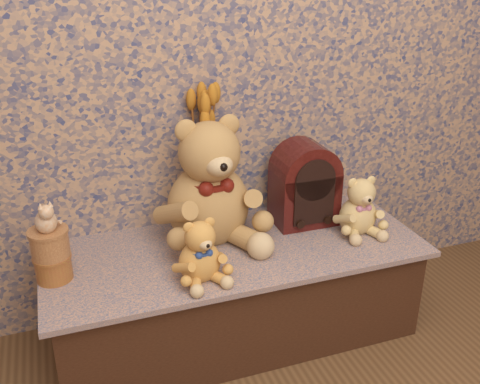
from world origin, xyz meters
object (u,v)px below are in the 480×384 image
object	(u,v)px
teddy_large	(208,175)
ceramic_vase	(204,200)
cat_figurine	(45,215)
teddy_medium	(199,247)
teddy_small	(359,202)
cathedral_radio	(305,183)
biscuit_tin_lower	(54,268)

from	to	relation	value
teddy_large	ceramic_vase	world-z (taller)	teddy_large
ceramic_vase	cat_figurine	xyz separation A→B (m)	(-0.57, -0.21, 0.13)
teddy_large	teddy_medium	distance (m)	0.31
teddy_medium	ceramic_vase	world-z (taller)	teddy_medium
teddy_medium	teddy_small	distance (m)	0.67
teddy_large	teddy_medium	xyz separation A→B (m)	(-0.11, -0.26, -0.14)
ceramic_vase	cathedral_radio	bearing A→B (deg)	-14.73
teddy_large	teddy_small	size ratio (longest dim) A/B	2.09
cathedral_radio	cat_figurine	world-z (taller)	cathedral_radio
cathedral_radio	ceramic_vase	xyz separation A→B (m)	(-0.38, 0.10, -0.06)
teddy_medium	biscuit_tin_lower	size ratio (longest dim) A/B	1.98
cathedral_radio	biscuit_tin_lower	size ratio (longest dim) A/B	2.84
teddy_small	cat_figurine	xyz separation A→B (m)	(-1.11, 0.04, 0.11)
teddy_large	teddy_small	xyz separation A→B (m)	(0.55, -0.14, -0.13)
ceramic_vase	biscuit_tin_lower	size ratio (longest dim) A/B	1.81
teddy_medium	teddy_small	size ratio (longest dim) A/B	0.95
teddy_medium	teddy_small	world-z (taller)	teddy_small
teddy_large	teddy_medium	bearing A→B (deg)	-117.16
teddy_large	biscuit_tin_lower	distance (m)	0.61
cat_figurine	teddy_large	bearing A→B (deg)	-2.40
ceramic_vase	cat_figurine	bearing A→B (deg)	-159.97
teddy_small	cat_figurine	bearing A→B (deg)	-178.53
cathedral_radio	biscuit_tin_lower	distance (m)	0.96
teddy_large	teddy_small	world-z (taller)	teddy_large
teddy_medium	biscuit_tin_lower	distance (m)	0.48
teddy_large	cathedral_radio	size ratio (longest dim) A/B	1.52
ceramic_vase	biscuit_tin_lower	distance (m)	0.61
teddy_large	teddy_medium	size ratio (longest dim) A/B	2.19
teddy_medium	biscuit_tin_lower	bearing A→B (deg)	153.32
cathedral_radio	teddy_large	bearing A→B (deg)	-179.05
biscuit_tin_lower	cat_figurine	size ratio (longest dim) A/B	1.04
cathedral_radio	biscuit_tin_lower	xyz separation A→B (m)	(-0.95, -0.11, -0.12)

